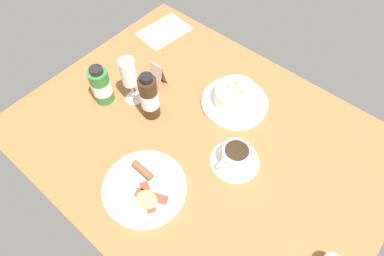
{
  "coord_description": "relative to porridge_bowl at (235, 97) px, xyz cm",
  "views": [
    {
      "loc": [
        -33.42,
        43.21,
        84.1
      ],
      "look_at": [
        2.23,
        1.34,
        4.54
      ],
      "focal_mm": 30.77,
      "sensor_mm": 36.0,
      "label": 1
    }
  ],
  "objects": [
    {
      "name": "ground_plane",
      "position": [
        -0.25,
        17.48,
        -4.62
      ],
      "size": [
        110.0,
        84.0,
        3.0
      ],
      "primitive_type": "cube",
      "color": "brown"
    },
    {
      "name": "porridge_bowl",
      "position": [
        0.0,
        0.0,
        0.0
      ],
      "size": [
        21.67,
        21.67,
        7.46
      ],
      "color": "white",
      "rests_on": "ground_plane"
    },
    {
      "name": "cutlery_setting",
      "position": [
        42.16,
        -11.05,
        -2.87
      ],
      "size": [
        15.2,
        20.33,
        0.9
      ],
      "color": "white",
      "rests_on": "ground_plane"
    },
    {
      "name": "coffee_cup",
      "position": [
        -13.06,
        17.25,
        -0.24
      ],
      "size": [
        14.25,
        14.25,
        6.43
      ],
      "color": "white",
      "rests_on": "ground_plane"
    },
    {
      "name": "wine_glass",
      "position": [
        26.4,
        19.74,
        8.14
      ],
      "size": [
        5.86,
        5.86,
        16.8
      ],
      "color": "white",
      "rests_on": "ground_plane"
    },
    {
      "name": "sauce_bottle_green",
      "position": [
        33.6,
        26.0,
        3.24
      ],
      "size": [
        6.39,
        6.39,
        13.94
      ],
      "color": "#337233",
      "rests_on": "ground_plane"
    },
    {
      "name": "sauce_bottle_brown",
      "position": [
        17.55,
        20.41,
        4.78
      ],
      "size": [
        5.73,
        5.73,
        17.14
      ],
      "color": "#382314",
      "rests_on": "ground_plane"
    },
    {
      "name": "breakfast_plate",
      "position": [
        0.41,
        40.54,
        -2.18
      ],
      "size": [
        23.08,
        23.08,
        3.7
      ],
      "color": "white",
      "rests_on": "ground_plane"
    },
    {
      "name": "menu_card",
      "position": [
        24.76,
        9.71,
        1.27
      ],
      "size": [
        4.85,
        4.73,
        8.87
      ],
      "color": "tan",
      "rests_on": "ground_plane"
    }
  ]
}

